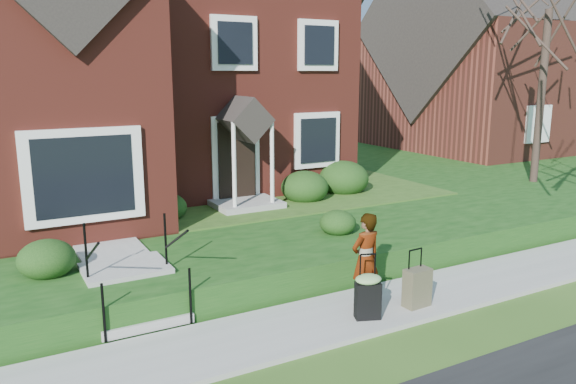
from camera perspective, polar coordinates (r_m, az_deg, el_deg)
ground at (r=9.18m, az=3.33°, el=-13.20°), size 120.00×120.00×0.00m
sidewalk at (r=9.16m, az=3.33°, el=-12.97°), size 60.00×1.60×0.08m
terrace at (r=20.12m, az=-3.56°, el=1.72°), size 44.00×20.00×0.60m
walkway at (r=12.59m, az=-18.98°, el=-3.71°), size 1.20×6.00×0.06m
main_house at (r=17.20m, az=-15.13°, el=16.19°), size 10.40×10.20×9.40m
neighbour_house at (r=27.28m, az=20.37°, el=14.17°), size 9.40×8.00×9.20m
front_steps at (r=9.69m, az=-15.53°, el=-9.18°), size 1.40×2.02×1.50m
foundation_shrubs at (r=13.28m, az=-6.91°, el=-0.49°), size 10.19×4.41×1.00m
woman at (r=9.45m, az=7.89°, el=-6.81°), size 0.62×0.45×1.59m
suitcase_black at (r=9.08m, az=8.12°, el=-10.21°), size 0.54×0.49×1.06m
suitcase_olive at (r=9.71m, az=12.98°, el=-9.42°), size 0.47×0.28×0.98m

